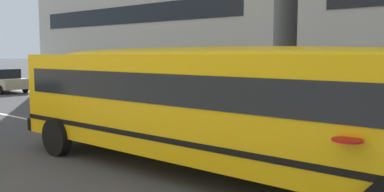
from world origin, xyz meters
name	(u,v)px	position (x,y,z in m)	size (l,w,h in m)	color
ground_plane	(180,150)	(0.00, 0.00, 0.00)	(400.00, 400.00, 0.00)	#424244
sidewalk_far	(296,118)	(0.00, 7.41, 0.01)	(120.00, 3.00, 0.01)	gray
lane_centreline	(180,150)	(0.00, 0.00, 0.00)	(110.00, 0.16, 0.01)	silver
school_bus	(219,100)	(2.27, -1.25, 1.70)	(12.81, 3.03, 2.86)	yellow
parked_car_beige_end_of_row	(4,80)	(-20.79, 4.92, 0.84)	(3.91, 1.90, 1.64)	#C1B28E
parked_car_teal_by_hydrant	(139,94)	(-6.51, 4.49, 0.84)	(3.92, 1.93, 1.64)	#195B66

